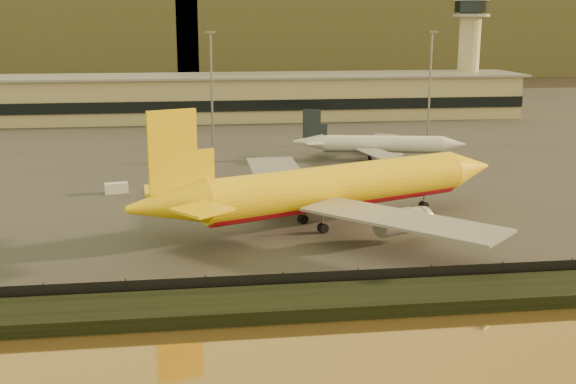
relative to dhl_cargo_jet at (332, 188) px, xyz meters
name	(u,v)px	position (x,y,z in m)	size (l,w,h in m)	color
ground	(318,254)	(-4.11, -11.83, -5.41)	(900.00, 900.00, 0.00)	black
embankment	(347,300)	(-4.11, -28.83, -4.71)	(320.00, 7.00, 1.40)	black
tarmac	(251,135)	(-4.11, 83.17, -5.31)	(320.00, 220.00, 0.20)	#2D2D2D
perimeter_fence	(339,281)	(-4.11, -24.83, -4.11)	(300.00, 0.05, 2.20)	black
terminal_building	(191,98)	(-18.63, 113.72, 0.83)	(202.00, 25.00, 12.60)	tan
control_tower	(470,42)	(65.89, 119.17, 16.25)	(11.20, 11.20, 35.50)	tan
apron_light_masts	(326,77)	(10.89, 63.17, 10.29)	(152.20, 12.20, 25.40)	slate
distant_hills	(176,14)	(-24.85, 328.17, 25.98)	(470.00, 160.00, 70.00)	brown
dhl_cargo_jet	(332,188)	(0.00, 0.00, 0.00)	(56.16, 53.14, 17.46)	yellow
white_narrowbody_jet	(379,145)	(19.05, 46.69, -2.20)	(34.97, 33.62, 10.10)	silver
gse_vehicle_yellow	(291,191)	(-3.27, 17.05, -4.35)	(3.84, 1.73, 1.73)	yellow
gse_vehicle_white	(116,188)	(-31.53, 23.44, -4.37)	(3.76, 1.69, 1.69)	silver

